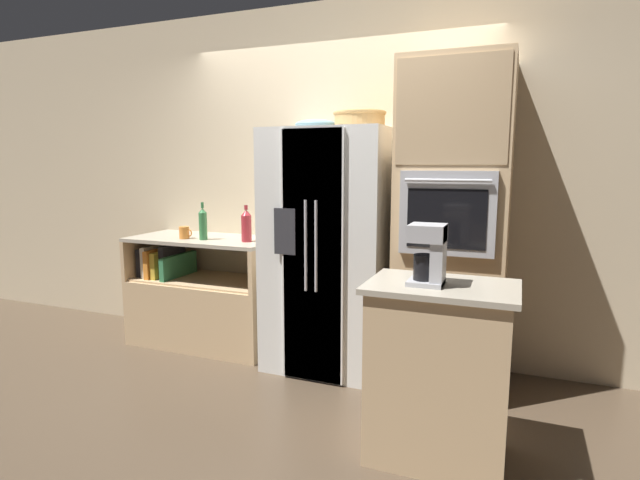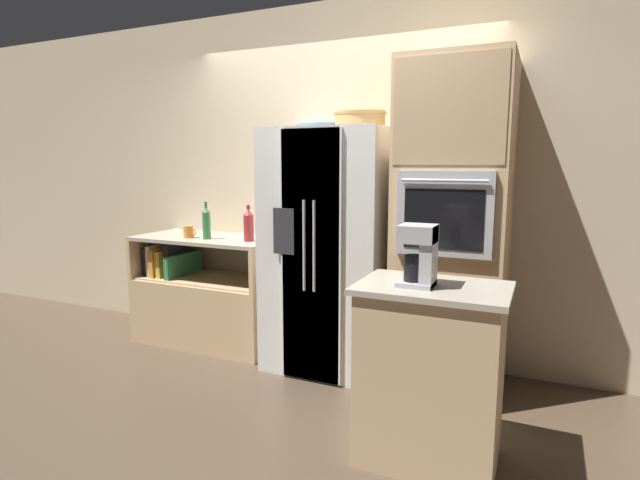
% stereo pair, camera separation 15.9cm
% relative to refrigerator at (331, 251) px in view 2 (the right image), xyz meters
% --- Properties ---
extents(ground_plane, '(20.00, 20.00, 0.00)m').
position_rel_refrigerator_xyz_m(ground_plane, '(-0.09, -0.08, -0.90)').
color(ground_plane, '#4C3D2D').
extents(wall_back, '(12.00, 0.06, 2.80)m').
position_rel_refrigerator_xyz_m(wall_back, '(-0.09, 0.39, 0.50)').
color(wall_back, beige).
rests_on(wall_back, ground_plane).
extents(counter_left, '(1.26, 0.62, 0.93)m').
position_rel_refrigerator_xyz_m(counter_left, '(-1.18, 0.05, -0.55)').
color(counter_left, tan).
rests_on(counter_left, ground_plane).
extents(refrigerator, '(0.90, 0.74, 1.80)m').
position_rel_refrigerator_xyz_m(refrigerator, '(0.00, 0.00, 0.00)').
color(refrigerator, silver).
rests_on(refrigerator, ground_plane).
extents(wall_oven, '(0.71, 0.74, 2.22)m').
position_rel_refrigerator_xyz_m(wall_oven, '(0.89, 0.02, 0.21)').
color(wall_oven, tan).
rests_on(wall_oven, ground_plane).
extents(island_counter, '(0.75, 0.53, 0.94)m').
position_rel_refrigerator_xyz_m(island_counter, '(0.96, -0.94, -0.42)').
color(island_counter, tan).
rests_on(island_counter, ground_plane).
extents(wicker_basket, '(0.38, 0.38, 0.12)m').
position_rel_refrigerator_xyz_m(wicker_basket, '(0.20, 0.06, 0.96)').
color(wicker_basket, tan).
rests_on(wicker_basket, refrigerator).
extents(fruit_bowl, '(0.32, 0.32, 0.08)m').
position_rel_refrigerator_xyz_m(fruit_bowl, '(-0.15, 0.08, 0.94)').
color(fruit_bowl, '#668C99').
rests_on(fruit_bowl, refrigerator).
extents(bottle_tall, '(0.07, 0.07, 0.31)m').
position_rel_refrigerator_xyz_m(bottle_tall, '(-1.09, -0.06, 0.16)').
color(bottle_tall, '#33723F').
rests_on(bottle_tall, counter_left).
extents(bottle_short, '(0.08, 0.08, 0.29)m').
position_rel_refrigerator_xyz_m(bottle_short, '(-0.71, -0.02, 0.16)').
color(bottle_short, maroon).
rests_on(bottle_short, counter_left).
extents(mug, '(0.12, 0.08, 0.10)m').
position_rel_refrigerator_xyz_m(mug, '(-1.27, -0.07, 0.08)').
color(mug, orange).
rests_on(mug, counter_left).
extents(coffee_maker, '(0.17, 0.17, 0.31)m').
position_rel_refrigerator_xyz_m(coffee_maker, '(0.91, -0.99, 0.21)').
color(coffee_maker, '#B2B2B7').
rests_on(coffee_maker, island_counter).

